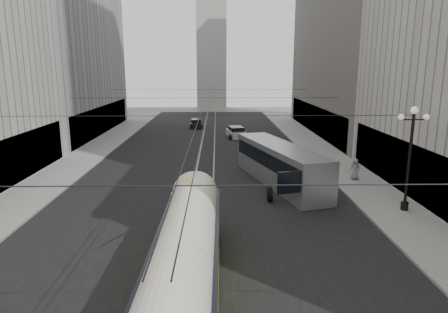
{
  "coord_description": "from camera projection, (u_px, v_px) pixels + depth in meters",
  "views": [
    {
      "loc": [
        1.06,
        -5.11,
        8.75
      ],
      "look_at": [
        1.42,
        15.21,
        4.2
      ],
      "focal_mm": 32.0,
      "sensor_mm": 36.0,
      "label": 1
    }
  ],
  "objects": [
    {
      "name": "pedestrian_sidewalk_right",
      "position": [
        355.0,
        169.0,
        31.12
      ],
      "size": [
        0.83,
        0.51,
        1.69
      ],
      "primitive_type": "imported",
      "rotation": [
        0.0,
        0.0,
        3.14
      ],
      "color": "gray",
      "rests_on": "sidewalk_right"
    },
    {
      "name": "city_bus",
      "position": [
        280.0,
        163.0,
        30.2
      ],
      "size": [
        5.73,
        12.41,
        3.05
      ],
      "color": "#939698",
      "rests_on": "ground"
    },
    {
      "name": "distant_tower",
      "position": [
        212.0,
        36.0,
        81.66
      ],
      "size": [
        6.0,
        6.0,
        31.36
      ],
      "color": "#B2AFA8",
      "rests_on": "ground"
    },
    {
      "name": "sedan_white_far",
      "position": [
        236.0,
        133.0,
        50.74
      ],
      "size": [
        2.59,
        4.69,
        1.4
      ],
      "color": "silver",
      "rests_on": "ground"
    },
    {
      "name": "sedan_dark_far",
      "position": [
        197.0,
        124.0,
        59.28
      ],
      "size": [
        1.7,
        4.0,
        1.26
      ],
      "color": "black",
      "rests_on": "ground"
    },
    {
      "name": "rail_right",
      "position": [
        214.0,
        160.0,
        38.6
      ],
      "size": [
        0.12,
        85.0,
        0.04
      ],
      "primitive_type": "cube",
      "color": "gray",
      "rests_on": "ground"
    },
    {
      "name": "streetcar",
      "position": [
        186.0,
        258.0,
        15.21
      ],
      "size": [
        2.61,
        15.47,
        3.37
      ],
      "color": "#EDFA15",
      "rests_on": "ground"
    },
    {
      "name": "road",
      "position": [
        206.0,
        160.0,
        38.58
      ],
      "size": [
        20.0,
        85.0,
        0.02
      ],
      "primitive_type": "cube",
      "color": "black",
      "rests_on": "ground"
    },
    {
      "name": "catenary",
      "position": [
        207.0,
        100.0,
        36.32
      ],
      "size": [
        25.0,
        72.0,
        0.23
      ],
      "color": "black",
      "rests_on": "ground"
    },
    {
      "name": "lamppost_right_mid",
      "position": [
        410.0,
        153.0,
        23.84
      ],
      "size": [
        1.86,
        0.44,
        6.37
      ],
      "color": "black",
      "rests_on": "sidewalk_right"
    },
    {
      "name": "sidewalk_left",
      "position": [
        93.0,
        152.0,
        41.78
      ],
      "size": [
        4.0,
        72.0,
        0.15
      ],
      "primitive_type": "cube",
      "color": "gray",
      "rests_on": "ground"
    },
    {
      "name": "rail_left",
      "position": [
        199.0,
        160.0,
        38.57
      ],
      "size": [
        0.12,
        85.0,
        0.04
      ],
      "primitive_type": "cube",
      "color": "gray",
      "rests_on": "ground"
    },
    {
      "name": "building_left_far",
      "position": [
        50.0,
        22.0,
        50.24
      ],
      "size": [
        12.6,
        28.6,
        28.6
      ],
      "color": "#999999",
      "rests_on": "ground"
    },
    {
      "name": "sidewalk_right",
      "position": [
        320.0,
        151.0,
        42.19
      ],
      "size": [
        4.0,
        72.0,
        0.15
      ],
      "primitive_type": "cube",
      "color": "gray",
      "rests_on": "ground"
    },
    {
      "name": "building_right_far",
      "position": [
        366.0,
        6.0,
        50.49
      ],
      "size": [
        12.6,
        32.6,
        32.6
      ],
      "color": "#514C47",
      "rests_on": "ground"
    }
  ]
}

